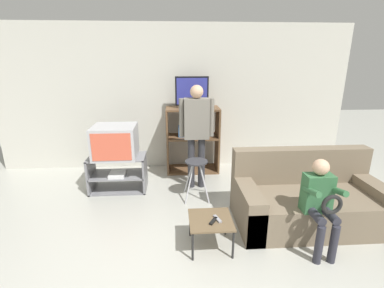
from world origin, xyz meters
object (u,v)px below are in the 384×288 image
television_main (115,142)px  media_shelf (193,139)px  television_flat (192,93)px  person_seated_child (320,199)px  remote_control_white (217,219)px  couch (308,200)px  person_standing_adult (197,127)px  folding_stool (196,168)px  snack_table (211,222)px  tv_stand (118,173)px  remote_control_black (213,221)px

television_main → media_shelf: bearing=30.3°
television_flat → person_seated_child: television_flat is taller
television_flat → remote_control_white: television_flat is taller
television_flat → remote_control_white: bearing=-86.7°
couch → media_shelf: bearing=126.7°
couch → person_standing_adult: 1.85m
person_seated_child → television_main: bearing=146.3°
folding_stool → couch: bearing=-27.9°
snack_table → media_shelf: bearing=91.1°
tv_stand → couch: 2.77m
television_main → snack_table: (1.27, -1.50, -0.49)m
media_shelf → television_flat: 0.83m
television_main → snack_table: television_main is taller
couch → person_standing_adult: (-1.32, 1.10, 0.70)m
snack_table → couch: couch is taller
snack_table → television_main: bearing=130.3°
snack_table → remote_control_black: (0.02, -0.05, 0.05)m
folding_stool → person_standing_adult: size_ratio=0.36×
media_shelf → person_seated_child: size_ratio=1.16×
snack_table → person_seated_child: person_seated_child is taller
tv_stand → remote_control_white: (1.34, -1.51, 0.08)m
person_standing_adult → person_seated_child: size_ratio=1.61×
remote_control_black → couch: size_ratio=0.08×
remote_control_black → couch: 1.36m
folding_stool → snack_table: (0.06, -1.14, -0.17)m
person_seated_child → person_standing_adult: bearing=125.6°
couch → person_standing_adult: size_ratio=1.11×
person_standing_adult → person_seated_child: 2.04m
person_standing_adult → snack_table: bearing=-88.8°
television_flat → remote_control_white: 2.47m
tv_stand → folding_stool: size_ratio=1.47×
television_main → snack_table: size_ratio=1.37×
folding_stool → snack_table: 1.16m
folding_stool → person_standing_adult: 0.64m
television_main → media_shelf: size_ratio=0.54×
person_seated_child → remote_control_white: bearing=175.1°
television_main → remote_control_white: television_main is taller
television_main → television_flat: size_ratio=1.12×
media_shelf → person_standing_adult: 0.79m
television_main → person_standing_adult: person_standing_adult is taller
remote_control_white → person_standing_adult: (-0.10, 1.54, 0.64)m
tv_stand → couch: bearing=-22.7°
snack_table → remote_control_black: bearing=-68.7°
television_flat → remote_control_white: size_ratio=3.98×
tv_stand → remote_control_black: (1.29, -1.55, 0.08)m
snack_table → couch: (1.29, 0.43, -0.02)m
couch → television_flat: bearing=127.2°
couch → television_main: bearing=157.3°
remote_control_white → couch: bearing=1.4°
snack_table → remote_control_black: size_ratio=3.25×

